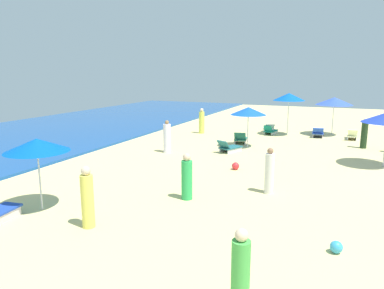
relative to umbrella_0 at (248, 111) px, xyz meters
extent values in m
cube|color=#184E9B|center=(-4.36, 13.84, -1.96)|extent=(60.00, 13.34, 0.12)
cylinder|color=silver|center=(0.00, 0.00, -1.12)|extent=(0.05, 0.05, 1.81)
cone|color=blue|center=(0.00, 0.00, 0.00)|extent=(1.95, 1.95, 0.43)
cube|color=silver|center=(1.03, 0.36, -1.90)|extent=(1.02, 0.21, 0.23)
cube|color=silver|center=(0.94, 0.93, -1.90)|extent=(1.02, 0.21, 0.23)
cube|color=#2C7C63|center=(0.99, 0.64, -1.76)|extent=(1.24, 0.86, 0.06)
cube|color=#2C7C63|center=(0.47, 0.56, -1.53)|extent=(0.39, 0.68, 0.47)
cube|color=silver|center=(-1.57, 0.26, -1.92)|extent=(1.01, 0.49, 0.20)
cube|color=silver|center=(-1.34, 0.78, -1.92)|extent=(1.01, 0.49, 0.20)
cube|color=#226368|center=(-1.46, 0.52, -1.79)|extent=(1.38, 1.11, 0.06)
cube|color=#226368|center=(-1.96, 0.75, -1.57)|extent=(0.61, 0.74, 0.46)
cylinder|color=silver|center=(-11.47, 3.45, -1.12)|extent=(0.05, 0.05, 1.81)
cone|color=#0652B3|center=(-11.47, 3.45, -0.01)|extent=(1.88, 1.88, 0.39)
cube|color=silver|center=(-12.60, 3.66, -1.89)|extent=(1.17, 0.19, 0.26)
cylinder|color=silver|center=(4.82, -1.46, -0.88)|extent=(0.05, 0.05, 2.29)
cone|color=blue|center=(4.82, -1.46, 0.51)|extent=(2.05, 2.05, 0.48)
cube|color=silver|center=(5.54, -0.33, -1.91)|extent=(1.08, 0.43, 0.22)
cube|color=silver|center=(5.35, 0.18, -1.91)|extent=(1.08, 0.43, 0.22)
cube|color=silver|center=(5.44, -0.08, -1.78)|extent=(1.40, 1.03, 0.06)
cube|color=silver|center=(4.90, -0.28, -1.57)|extent=(0.55, 0.69, 0.44)
cube|color=silver|center=(4.76, -0.64, -1.92)|extent=(1.10, 0.24, 0.20)
cube|color=silver|center=(4.85, -0.16, -1.92)|extent=(1.10, 0.24, 0.20)
cube|color=#117462|center=(4.81, -0.40, -1.79)|extent=(1.32, 0.79, 0.06)
cube|color=#117462|center=(4.25, -0.29, -1.58)|extent=(0.35, 0.58, 0.45)
cylinder|color=silver|center=(5.94, -4.18, -1.02)|extent=(0.05, 0.05, 2.01)
cone|color=blue|center=(5.94, -4.18, 0.23)|extent=(2.33, 2.33, 0.49)
cube|color=silver|center=(4.92, -5.61, -1.91)|extent=(1.11, 0.07, 0.23)
cube|color=silver|center=(4.90, -5.14, -1.91)|extent=(1.11, 0.07, 0.23)
cube|color=#EDF1C4|center=(4.91, -5.38, -1.76)|extent=(1.25, 0.60, 0.06)
cube|color=#EDF1C4|center=(4.34, -5.39, -1.55)|extent=(0.32, 0.54, 0.45)
cube|color=silver|center=(4.98, -3.66, -1.90)|extent=(1.13, 0.12, 0.25)
cube|color=silver|center=(4.94, -3.08, -1.90)|extent=(1.13, 0.12, 0.25)
cube|color=blue|center=(4.96, -3.37, -1.74)|extent=(1.30, 0.76, 0.06)
cube|color=blue|center=(4.38, -3.41, -1.55)|extent=(0.35, 0.66, 0.41)
cylinder|color=white|center=(-2.90, 3.51, -1.28)|extent=(0.51, 0.51, 1.48)
sphere|color=olive|center=(-2.90, 3.51, -0.44)|extent=(0.21, 0.21, 0.21)
cylinder|color=white|center=(-7.26, -2.62, -1.32)|extent=(0.37, 0.37, 1.40)
sphere|color=#936B4E|center=(-7.26, -2.62, -0.53)|extent=(0.21, 0.21, 0.21)
cylinder|color=#1F351D|center=(2.24, -5.93, -1.29)|extent=(0.47, 0.47, 1.45)
sphere|color=beige|center=(2.24, -5.93, -0.47)|extent=(0.21, 0.21, 0.21)
cylinder|color=green|center=(-14.09, -3.47, -1.27)|extent=(0.38, 0.38, 1.51)
sphere|color=beige|center=(-14.09, -3.47, -0.41)|extent=(0.22, 0.22, 0.22)
cylinder|color=#E1E759|center=(3.32, 4.03, -1.28)|extent=(0.47, 0.47, 1.47)
sphere|color=beige|center=(3.32, 4.03, -0.44)|extent=(0.25, 0.25, 0.25)
cylinder|color=#E9DC5C|center=(-11.94, 1.32, -1.29)|extent=(0.40, 0.40, 1.46)
sphere|color=beige|center=(-11.94, 1.32, -0.45)|extent=(0.25, 0.25, 0.25)
cylinder|color=green|center=(-8.90, -0.25, -1.37)|extent=(0.44, 0.44, 1.30)
sphere|color=beige|center=(-8.90, -0.25, -0.61)|extent=(0.26, 0.26, 0.26)
sphere|color=#36A3D1|center=(-10.86, -4.88, -1.87)|extent=(0.29, 0.29, 0.29)
sphere|color=red|center=(-4.76, -0.70, -1.86)|extent=(0.32, 0.32, 0.32)
camera|label=1|loc=(-19.22, -4.80, 2.10)|focal=33.63mm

